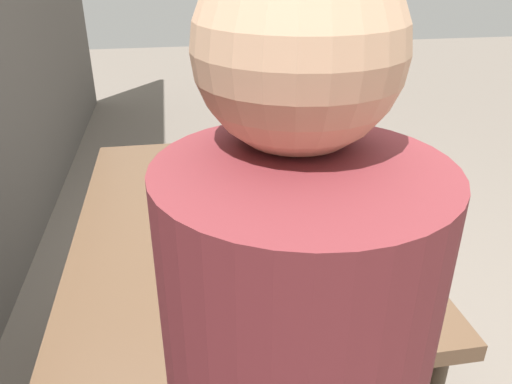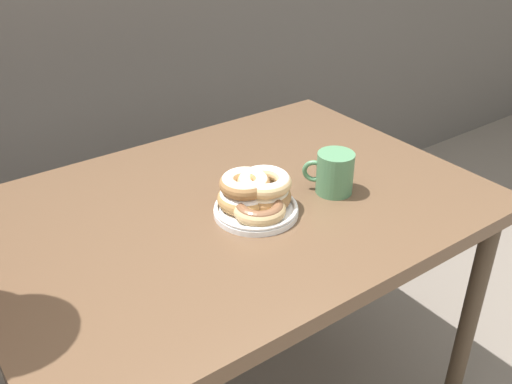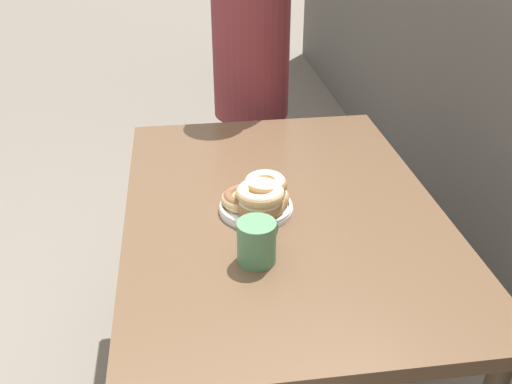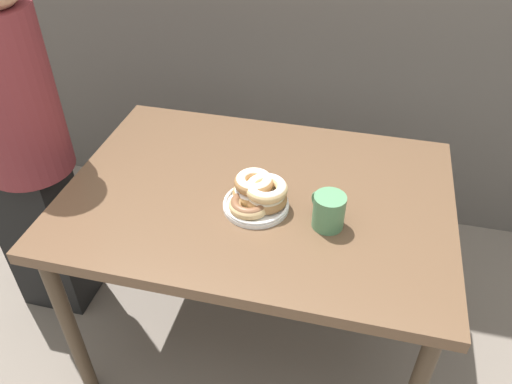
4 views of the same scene
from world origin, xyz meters
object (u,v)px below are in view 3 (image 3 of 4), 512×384
(dining_table, at_px, (282,229))
(person_figure, at_px, (251,94))
(coffee_mug, at_px, (257,241))
(donut_plate, at_px, (259,197))

(dining_table, relative_size, person_figure, 0.82)
(dining_table, relative_size, coffee_mug, 11.03)
(donut_plate, height_order, person_figure, person_figure)
(dining_table, bearing_deg, donut_plate, -75.13)
(donut_plate, xyz_separation_m, person_figure, (-0.88, 0.09, -0.03))
(donut_plate, relative_size, coffee_mug, 2.04)
(dining_table, xyz_separation_m, coffee_mug, (0.23, -0.10, 0.13))
(person_figure, bearing_deg, donut_plate, -6.07)
(dining_table, height_order, person_figure, person_figure)
(dining_table, xyz_separation_m, donut_plate, (0.02, -0.07, 0.12))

